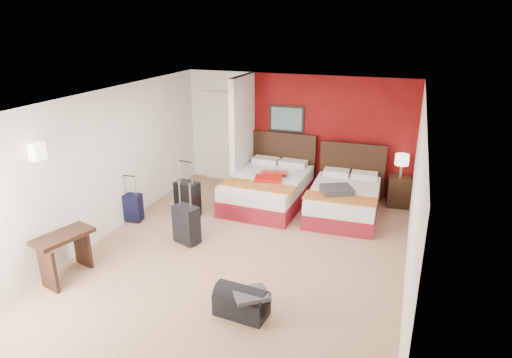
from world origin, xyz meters
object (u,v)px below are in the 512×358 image
at_px(nightstand, 398,191).
at_px(duffel_bag, 241,303).
at_px(red_suitcase_open, 271,176).
at_px(table_lamp, 401,166).
at_px(suitcase_navy, 132,209).
at_px(bed_left, 268,190).
at_px(bed_right, 344,202).
at_px(suitcase_charcoal, 187,226).
at_px(desk, 66,256).
at_px(suitcase_black, 188,200).

bearing_deg(nightstand, duffel_bag, -116.81).
relative_size(red_suitcase_open, table_lamp, 1.50).
distance_m(red_suitcase_open, suitcase_navy, 2.73).
xyz_separation_m(bed_left, bed_right, (1.54, -0.04, -0.03)).
distance_m(nightstand, table_lamp, 0.54).
xyz_separation_m(red_suitcase_open, nightstand, (2.41, 0.92, -0.35)).
height_order(suitcase_charcoal, desk, desk).
xyz_separation_m(bed_left, duffel_bag, (0.81, -3.57, -0.13)).
height_order(table_lamp, suitcase_charcoal, table_lamp).
xyz_separation_m(nightstand, duffel_bag, (-1.70, -4.39, -0.13)).
bearing_deg(suitcase_navy, suitcase_black, 24.19).
relative_size(table_lamp, suitcase_black, 0.72).
distance_m(table_lamp, suitcase_black, 4.24).
bearing_deg(red_suitcase_open, duffel_bag, -92.14).
bearing_deg(desk, table_lamp, 60.17).
bearing_deg(nightstand, bed_right, -144.02).
xyz_separation_m(red_suitcase_open, table_lamp, (2.41, 0.92, 0.19)).
relative_size(bed_left, suitcase_navy, 3.99).
bearing_deg(nightstand, suitcase_black, -158.77).
distance_m(red_suitcase_open, suitcase_black, 1.70).
height_order(bed_right, suitcase_black, suitcase_black).
bearing_deg(duffel_bag, suitcase_charcoal, 141.69).
distance_m(bed_right, red_suitcase_open, 1.49).
relative_size(suitcase_black, duffel_bag, 0.99).
bearing_deg(nightstand, bed_left, -167.49).
bearing_deg(suitcase_black, bed_left, 52.96).
xyz_separation_m(bed_left, suitcase_black, (-1.25, -1.08, 0.03)).
distance_m(table_lamp, duffel_bag, 4.76).
height_order(red_suitcase_open, suitcase_navy, red_suitcase_open).
bearing_deg(desk, bed_left, 77.11).
bearing_deg(suitcase_charcoal, bed_right, 61.00).
xyz_separation_m(bed_left, suitcase_charcoal, (-0.77, -2.04, 0.01)).
height_order(suitcase_black, suitcase_charcoal, suitcase_black).
xyz_separation_m(bed_right, suitcase_navy, (-3.67, -1.58, -0.02)).
relative_size(suitcase_black, desk, 0.80).
relative_size(bed_left, nightstand, 3.36).
height_order(suitcase_black, duffel_bag, suitcase_black).
distance_m(duffel_bag, desk, 2.73).
xyz_separation_m(nightstand, suitcase_black, (-3.76, -1.90, 0.03)).
relative_size(table_lamp, duffel_bag, 0.71).
xyz_separation_m(bed_left, suitcase_navy, (-2.13, -1.62, -0.05)).
height_order(red_suitcase_open, nightstand, red_suitcase_open).
distance_m(suitcase_black, duffel_bag, 3.23).
bearing_deg(suitcase_black, bed_right, 32.63).
bearing_deg(table_lamp, suitcase_charcoal, -138.80).
relative_size(bed_left, red_suitcase_open, 2.82).
bearing_deg(bed_left, suitcase_black, -136.72).
distance_m(bed_right, duffel_bag, 3.61).
relative_size(bed_right, nightstand, 3.02).
bearing_deg(bed_right, suitcase_black, -160.96).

